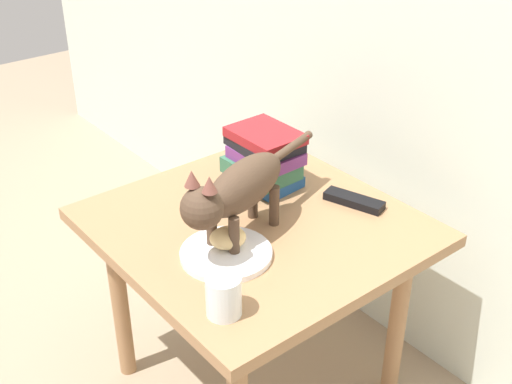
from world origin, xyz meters
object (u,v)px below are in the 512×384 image
plate (226,254)px  candle_jar (224,298)px  book_stack (264,158)px  tv_remote (354,201)px  cat (237,190)px  side_table (256,245)px  bread_roll (228,238)px

plate → candle_jar: candle_jar is taller
book_stack → tv_remote: book_stack is taller
plate → cat: cat is taller
side_table → candle_jar: bearing=-49.5°
plate → side_table: bearing=116.5°
bread_roll → cat: bearing=117.8°
side_table → candle_jar: (0.22, -0.26, 0.11)m
plate → book_stack: 0.34m
bread_roll → book_stack: book_stack is taller
plate → cat: 0.14m
book_stack → plate: bearing=-53.7°
bread_roll → plate: bearing=-54.5°
cat → tv_remote: cat is taller
candle_jar → plate: bearing=142.1°
cat → book_stack: cat is taller
bread_roll → cat: cat is taller
book_stack → tv_remote: size_ratio=1.23×
tv_remote → plate: bearing=-111.1°
bread_roll → candle_jar: candle_jar is taller
plate → book_stack: size_ratio=1.09×
book_stack → tv_remote: 0.25m
bread_roll → cat: 0.11m
plate → candle_jar: size_ratio=2.37×
cat → tv_remote: (0.05, 0.32, -0.12)m
plate → tv_remote: tv_remote is taller
book_stack → candle_jar: book_stack is taller
side_table → bread_roll: bearing=-64.4°
plate → book_stack: bearing=126.3°
side_table → cat: size_ratio=1.51×
cat → candle_jar: cat is taller
side_table → tv_remote: (0.09, 0.24, 0.08)m
cat → candle_jar: size_ratio=5.44×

